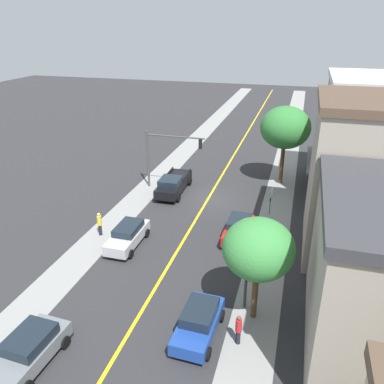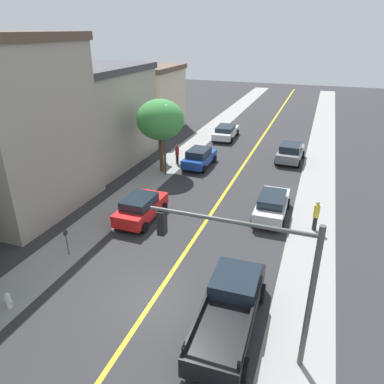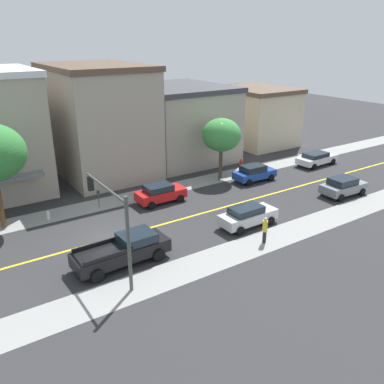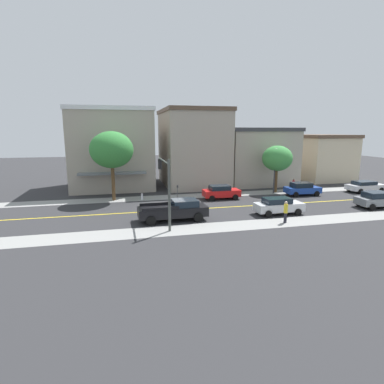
{
  "view_description": "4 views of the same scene",
  "coord_description": "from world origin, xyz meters",
  "views": [
    {
      "loc": [
        -7.39,
        31.44,
        14.78
      ],
      "look_at": [
        0.11,
        5.16,
        2.74
      ],
      "focal_mm": 36.54,
      "sensor_mm": 36.0,
      "label": 1
    },
    {
      "loc": [
        5.74,
        -10.9,
        10.72
      ],
      "look_at": [
        -0.25,
        5.7,
        2.71
      ],
      "focal_mm": 33.83,
      "sensor_mm": 36.0,
      "label": 2
    },
    {
      "loc": [
        23.61,
        -8.7,
        13.02
      ],
      "look_at": [
        1.43,
        6.09,
        2.67
      ],
      "focal_mm": 37.75,
      "sensor_mm": 36.0,
      "label": 3
    },
    {
      "loc": [
        28.8,
        -4.65,
        7.58
      ],
      "look_at": [
        0.67,
        1.98,
        1.86
      ],
      "focal_mm": 28.89,
      "sensor_mm": 36.0,
      "label": 4
    }
  ],
  "objects": [
    {
      "name": "ground_plane",
      "position": [
        0.0,
        0.0,
        0.0
      ],
      "size": [
        140.0,
        140.0,
        0.0
      ],
      "primitive_type": "plane",
      "color": "#2D2D30"
    },
    {
      "name": "pedestrian_red_shirt",
      "position": [
        -5.52,
        16.57,
        0.9
      ],
      "size": [
        0.32,
        0.32,
        1.7
      ],
      "rotation": [
        0.0,
        0.0,
        1.29
      ],
      "color": "black",
      "rests_on": "ground"
    },
    {
      "name": "pedestrian_yellow_shirt",
      "position": [
        6.23,
        8.74,
        0.98
      ],
      "size": [
        0.34,
        0.34,
        1.84
      ],
      "rotation": [
        0.0,
        0.0,
        5.18
      ],
      "color": "black",
      "rests_on": "ground"
    },
    {
      "name": "black_pickup_truck",
      "position": [
        3.44,
        -0.2,
        0.91
      ],
      "size": [
        2.37,
        5.97,
        1.78
      ],
      "rotation": [
        0.0,
        0.0,
        1.6
      ],
      "color": "black",
      "rests_on": "ground"
    },
    {
      "name": "silver_sedan_right_curb",
      "position": [
        3.62,
        9.51,
        0.81
      ],
      "size": [
        1.94,
        4.48,
        1.55
      ],
      "rotation": [
        0.0,
        0.0,
        1.58
      ],
      "color": "#B7BABF",
      "rests_on": "ground"
    },
    {
      "name": "sidewalk_left",
      "position": [
        -6.13,
        0.0,
        0.0
      ],
      "size": [
        2.58,
        126.0,
        0.01
      ],
      "primitive_type": "cube",
      "color": "gray",
      "rests_on": "ground"
    },
    {
      "name": "grey_sedan_right_curb",
      "position": [
        3.6,
        20.45,
        0.83
      ],
      "size": [
        2.27,
        4.2,
        1.6
      ],
      "rotation": [
        0.0,
        0.0,
        1.52
      ],
      "color": "slate",
      "rests_on": "ground"
    },
    {
      "name": "red_sedan_left_curb",
      "position": [
        -3.8,
        6.41,
        0.82
      ],
      "size": [
        2.02,
        4.14,
        1.57
      ],
      "rotation": [
        0.0,
        0.0,
        1.56
      ],
      "color": "red",
      "rests_on": "ground"
    },
    {
      "name": "traffic_light_mast",
      "position": [
        4.35,
        -1.09,
        3.81
      ],
      "size": [
        5.61,
        0.32,
        5.53
      ],
      "rotation": [
        0.0,
        0.0,
        3.14
      ],
      "color": "#474C47",
      "rests_on": "ground"
    },
    {
      "name": "parking_meter",
      "position": [
        -5.62,
        1.74,
        0.95
      ],
      "size": [
        0.12,
        0.18,
        1.44
      ],
      "color": "#4C4C51",
      "rests_on": "ground"
    },
    {
      "name": "street_tree_left_near",
      "position": [
        -6.0,
        14.39,
        4.25
      ],
      "size": [
        3.69,
        3.69,
        5.84
      ],
      "color": "brown",
      "rests_on": "ground"
    },
    {
      "name": "fire_hydrant",
      "position": [
        -5.51,
        -2.35,
        0.36
      ],
      "size": [
        0.44,
        0.24,
        0.73
      ],
      "color": "silver",
      "rests_on": "ground"
    },
    {
      "name": "street_tree_right_corner",
      "position": [
        -5.97,
        -5.41,
        5.58
      ],
      "size": [
        4.68,
        4.68,
        7.59
      ],
      "color": "brown",
      "rests_on": "ground"
    },
    {
      "name": "tan_rowhouse",
      "position": [
        -14.35,
        -5.49,
        5.27
      ],
      "size": [
        11.1,
        10.72,
        10.52
      ],
      "rotation": [
        0.0,
        0.0,
        -1.57
      ],
      "color": "#A39989",
      "rests_on": "ground"
    },
    {
      "name": "blue_sedan_left_curb",
      "position": [
        -3.49,
        16.51,
        0.81
      ],
      "size": [
        2.09,
        4.18,
        1.56
      ],
      "rotation": [
        0.0,
        0.0,
        1.54
      ],
      "color": "#1E429E",
      "rests_on": "ground"
    },
    {
      "name": "street_lamp",
      "position": [
        -5.43,
        13.81,
        3.54
      ],
      "size": [
        0.7,
        0.36,
        5.62
      ],
      "color": "#38383D",
      "rests_on": "ground"
    },
    {
      "name": "road_centerline_stripe",
      "position": [
        0.0,
        0.0,
        0.0
      ],
      "size": [
        0.2,
        126.0,
        0.0
      ],
      "primitive_type": "cube",
      "color": "yellow",
      "rests_on": "ground"
    },
    {
      "name": "sidewalk_right",
      "position": [
        6.13,
        0.0,
        0.0
      ],
      "size": [
        2.58,
        126.0,
        0.01
      ],
      "primitive_type": "cube",
      "color": "gray",
      "rests_on": "ground"
    }
  ]
}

